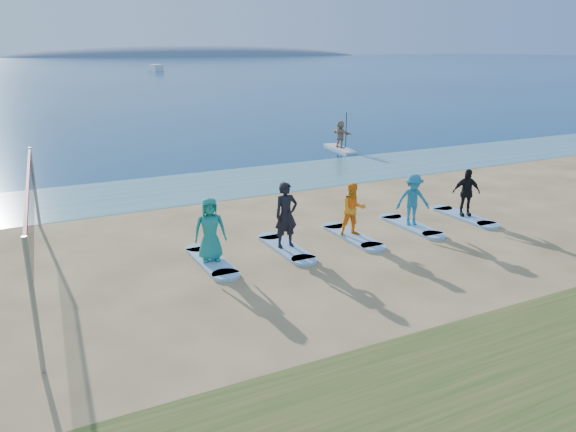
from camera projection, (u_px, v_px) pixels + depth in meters
name	position (u px, v px, depth m)	size (l,w,h in m)	color
ground	(375.00, 270.00, 14.16)	(600.00, 600.00, 0.00)	tan
shallow_water	(225.00, 183.00, 23.10)	(600.00, 600.00, 0.00)	teal
ocean	(24.00, 67.00, 150.31)	(600.00, 600.00, 0.00)	navy
island_ridge	(197.00, 56.00, 311.00)	(220.00, 56.00, 18.00)	slate
volleyball_net	(31.00, 203.00, 13.15)	(0.70, 9.07, 2.50)	gray
paddleboard	(340.00, 149.00, 30.59)	(0.70, 3.00, 0.12)	silver
paddleboarder	(341.00, 134.00, 30.35)	(1.36, 0.43, 1.47)	tan
boat_offshore_b	(156.00, 71.00, 126.03)	(1.84, 6.27, 1.42)	silver
surfboard_0	(211.00, 261.00, 14.65)	(0.70, 2.20, 0.09)	#8EBADC
student_0	(210.00, 229.00, 14.39)	(0.82, 0.53, 1.67)	#1B867B
surfboard_1	(286.00, 248.00, 15.61)	(0.70, 2.20, 0.09)	#8EBADC
student_1	(286.00, 215.00, 15.33)	(0.67, 0.44, 1.83)	black
surfboard_2	(352.00, 236.00, 16.57)	(0.70, 2.20, 0.09)	#8EBADC
student_2	(353.00, 209.00, 16.33)	(0.76, 0.59, 1.57)	orange
surfboard_3	(411.00, 226.00, 17.53)	(0.70, 2.20, 0.09)	#8EBADC
student_3	(413.00, 200.00, 17.28)	(1.04, 0.60, 1.60)	teal
surfboard_4	(464.00, 216.00, 18.49)	(0.70, 2.20, 0.09)	#8EBADC
student_4	(466.00, 192.00, 18.25)	(0.91, 0.38, 1.55)	black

